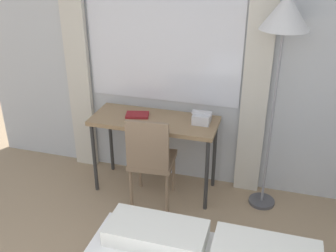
% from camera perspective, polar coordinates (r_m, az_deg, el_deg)
% --- Properties ---
extents(wall_back_with_window, '(4.79, 0.13, 2.70)m').
position_cam_1_polar(wall_back_with_window, '(3.68, 5.07, 10.59)').
color(wall_back_with_window, silver).
rests_on(wall_back_with_window, ground_plane).
extents(desk, '(1.19, 0.48, 0.77)m').
position_cam_1_polar(desk, '(3.71, -1.99, -0.02)').
color(desk, '#937551').
rests_on(desk, ground_plane).
extents(desk_chair, '(0.43, 0.43, 0.91)m').
position_cam_1_polar(desk_chair, '(3.58, -2.54, -4.47)').
color(desk_chair, '#8C7259').
rests_on(desk_chair, ground_plane).
extents(standing_lamp, '(0.39, 0.39, 1.94)m').
position_cam_1_polar(standing_lamp, '(3.26, 16.55, 14.06)').
color(standing_lamp, '#4C4C51').
rests_on(standing_lamp, ground_plane).
extents(telephone, '(0.18, 0.16, 0.11)m').
position_cam_1_polar(telephone, '(3.60, 4.93, 1.20)').
color(telephone, silver).
rests_on(telephone, desk).
extents(book, '(0.24, 0.19, 0.02)m').
position_cam_1_polar(book, '(3.74, -4.47, 1.63)').
color(book, maroon).
rests_on(book, desk).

